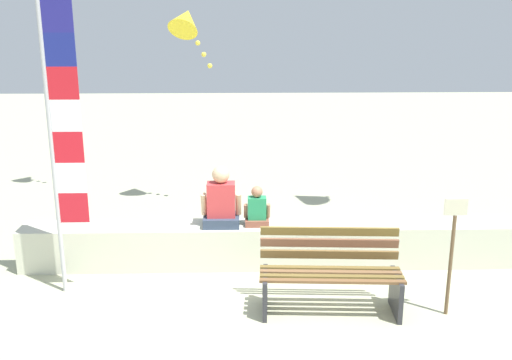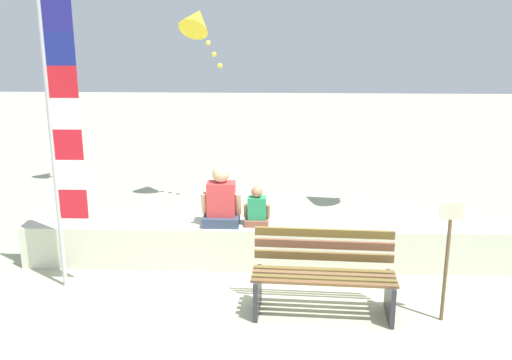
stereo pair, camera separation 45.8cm
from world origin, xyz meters
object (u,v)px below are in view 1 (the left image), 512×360
object	(u,v)px
person_child	(257,210)
flag_banner	(61,131)
person_adult	(221,202)
park_bench	(330,274)
sign_post	(452,247)
kite_yellow	(186,21)

from	to	relation	value
person_child	flag_banner	distance (m)	2.59
flag_banner	person_adult	bearing A→B (deg)	22.25
park_bench	sign_post	xyz separation A→B (m)	(1.27, -0.16, 0.37)
person_child	sign_post	bearing A→B (deg)	-34.25
person_adult	kite_yellow	xyz separation A→B (m)	(-0.61, 2.60, 2.25)
person_adult	kite_yellow	distance (m)	3.49
person_adult	person_child	world-z (taller)	person_adult
sign_post	person_child	bearing A→B (deg)	145.75
kite_yellow	sign_post	bearing A→B (deg)	-52.03
park_bench	kite_yellow	bearing A→B (deg)	115.71
kite_yellow	person_adult	bearing A→B (deg)	-76.74
flag_banner	sign_post	world-z (taller)	flag_banner
person_child	sign_post	world-z (taller)	sign_post
sign_post	kite_yellow	bearing A→B (deg)	127.97
kite_yellow	person_child	bearing A→B (deg)	-67.58
park_bench	sign_post	bearing A→B (deg)	-6.99
park_bench	person_adult	bearing A→B (deg)	134.97
park_bench	kite_yellow	xyz separation A→B (m)	(-1.84, 3.83, 2.70)
person_child	flag_banner	world-z (taller)	flag_banner
park_bench	person_child	xyz separation A→B (m)	(-0.77, 1.23, 0.35)
kite_yellow	park_bench	bearing A→B (deg)	-64.29
sign_post	flag_banner	bearing A→B (deg)	170.91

